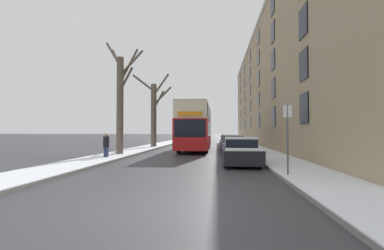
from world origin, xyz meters
name	(u,v)px	position (x,y,z in m)	size (l,w,h in m)	color
ground_plane	(141,206)	(0.00, 0.00, 0.00)	(320.00, 320.00, 0.00)	#38383D
sidewalk_left	(186,139)	(-5.40, 53.00, 0.08)	(2.54, 130.00, 0.16)	slate
sidewalk_right	(233,139)	(5.40, 53.00, 0.08)	(2.54, 130.00, 0.16)	slate
terrace_facade_right	(289,86)	(11.16, 28.46, 7.66)	(9.10, 53.48, 15.30)	tan
bare_tree_left_0	(121,98)	(-5.24, 12.15, 4.20)	(2.95, 1.75, 8.70)	brown
bare_tree_left_1	(154,112)	(-4.97, 21.07, 3.89)	(3.82, 2.65, 8.08)	brown
double_decker_bus	(196,125)	(-0.21, 18.04, 2.37)	(2.61, 10.73, 4.18)	red
parked_car_0	(240,152)	(3.03, 8.05, 0.68)	(1.88, 4.36, 1.46)	black
parked_car_1	(233,145)	(3.03, 14.39, 0.69)	(1.80, 3.91, 1.51)	navy
parked_car_2	(230,143)	(3.03, 19.27, 0.68)	(1.85, 4.17, 1.46)	#9EA3AD
parked_car_3	(228,141)	(3.03, 24.48, 0.62)	(1.89, 4.11, 1.33)	slate
oncoming_van	(200,134)	(-0.85, 32.94, 1.31)	(2.06, 4.86, 2.43)	#333842
pedestrian_left_sidewalk	(106,145)	(-5.20, 9.62, 0.92)	(0.36, 0.36, 1.67)	navy
street_sign_post	(288,136)	(4.43, 3.93, 1.59)	(0.32, 0.07, 2.78)	#4C4F54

